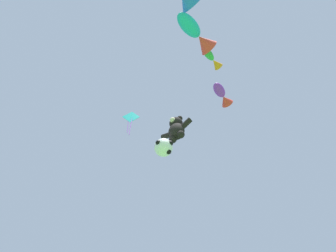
% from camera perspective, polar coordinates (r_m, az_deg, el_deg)
% --- Properties ---
extents(teddy_bear_kite, '(1.83, 0.81, 1.86)m').
position_cam_1_polar(teddy_bear_kite, '(13.06, 1.81, -0.63)').
color(teddy_bear_kite, black).
extents(soccer_ball_kite, '(0.97, 0.96, 0.89)m').
position_cam_1_polar(soccer_ball_kite, '(12.26, -0.94, -4.70)').
color(soccer_ball_kite, white).
extents(fish_kite_violet, '(0.69, 1.49, 0.67)m').
position_cam_1_polar(fish_kite_violet, '(14.85, 11.74, 6.58)').
color(fish_kite_violet, purple).
extents(fish_kite_emerald, '(0.55, 1.47, 0.49)m').
position_cam_1_polar(fish_kite_emerald, '(14.46, 9.56, 14.27)').
color(fish_kite_emerald, green).
extents(fish_kite_teal, '(1.15, 2.40, 0.95)m').
position_cam_1_polar(fish_kite_teal, '(13.88, 6.25, 19.29)').
color(fish_kite_teal, '#19ADB2').
extents(diamond_kite, '(0.95, 0.74, 2.87)m').
position_cam_1_polar(diamond_kite, '(17.52, -8.11, 1.64)').
color(diamond_kite, '#19ADB2').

